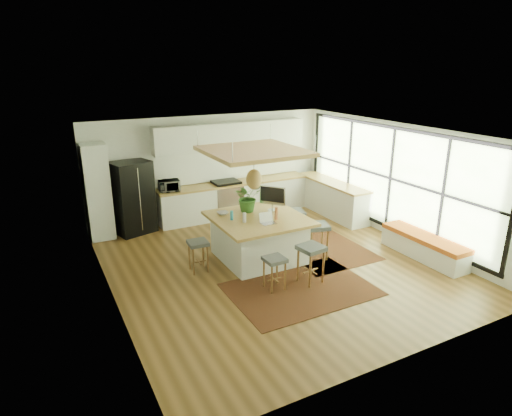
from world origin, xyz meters
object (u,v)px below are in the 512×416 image
fridge (132,196)px  island (259,238)px  stool_near_left (274,271)px  stool_right_front (317,242)px  microwave (169,184)px  stool_near_right (311,265)px  stool_right_back (293,228)px  island_plant (248,200)px  stool_left_side (198,254)px  laptop (268,218)px  monitor (273,199)px

fridge → island: 3.43m
stool_near_left → stool_right_front: 1.66m
microwave → island: bearing=-62.8°
fridge → stool_near_right: bearing=-76.5°
stool_right_back → island_plant: 1.41m
fridge → stool_left_side: (0.64, -2.73, -0.57)m
stool_near_left → island_plant: size_ratio=0.97×
stool_near_right → stool_right_front: (0.73, 0.84, 0.00)m
laptop → monitor: size_ratio=0.54×
laptop → microwave: bearing=107.8°
stool_near_right → stool_right_front: bearing=49.0°
stool_near_left → laptop: (0.36, 0.88, 0.70)m
microwave → island_plant: size_ratio=0.78×
stool_near_right → laptop: bearing=111.2°
island → monitor: size_ratio=3.13×
island → laptop: laptop is taller
fridge → island_plant: (1.95, -2.31, 0.26)m
laptop → monitor: (0.47, 0.67, 0.14)m
stool_left_side → fridge: bearing=103.1°
fridge → stool_near_right: size_ratio=2.38×
fridge → laptop: fridge is taller
island_plant → stool_near_left: bearing=-100.9°
laptop → island: bearing=88.7°
laptop → monitor: bearing=54.4°
microwave → stool_near_right: bearing=-64.8°
stool_left_side → microwave: bearing=84.1°
fridge → microwave: (0.92, -0.00, 0.17)m
stool_near_right → island_plant: (-0.40, 1.85, 0.83)m
stool_near_left → island_plant: bearing=79.1°
stool_near_left → stool_right_back: (1.47, 1.71, 0.00)m
stool_near_left → stool_right_back: size_ratio=0.81×
laptop → stool_near_right: bearing=-69.2°
stool_left_side → laptop: size_ratio=2.00×
microwave → laptop: bearing=-65.5°
stool_left_side → laptop: 1.57m
island → laptop: size_ratio=5.78×
island → microwave: bearing=111.0°
microwave → stool_left_side: bearing=-89.7°
stool_right_back → monitor: monitor is taller
stool_right_back → monitor: bearing=-166.4°
fridge → stool_right_front: fridge is taller
island → stool_left_side: 1.35m
island → laptop: bearing=-90.8°
stool_right_back → stool_right_front: bearing=-90.2°
stool_right_back → stool_left_side: 2.48m
island → monitor: bearing=27.6°
fridge → stool_right_front: size_ratio=2.31×
stool_near_right → island_plant: size_ratio=1.15×
monitor → microwave: bearing=171.4°
fridge → island_plant: bearing=-65.8°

